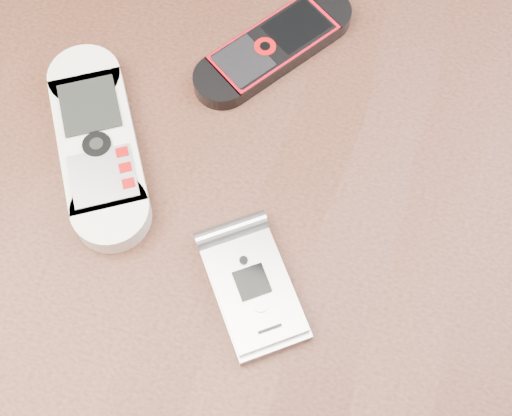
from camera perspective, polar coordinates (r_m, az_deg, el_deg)
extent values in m
plane|color=#472B19|center=(1.27, -0.22, -14.33)|extent=(4.00, 4.00, 0.00)
cube|color=black|center=(0.56, -0.49, -1.03)|extent=(1.20, 0.80, 0.03)
cube|color=white|center=(0.57, -12.55, 5.10)|extent=(0.14, 0.19, 0.02)
cube|color=black|center=(0.61, 1.44, 12.79)|extent=(0.13, 0.16, 0.02)
cube|color=#BBBBBF|center=(0.51, -0.22, -6.48)|extent=(0.11, 0.12, 0.02)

